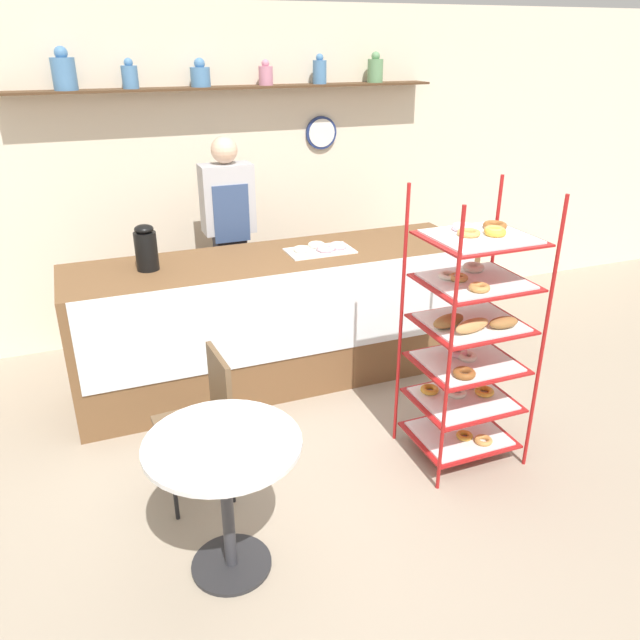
% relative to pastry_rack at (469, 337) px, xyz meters
% --- Properties ---
extents(ground_plane, '(14.00, 14.00, 0.00)m').
position_rel_pastry_rack_xyz_m(ground_plane, '(-0.76, 0.02, -0.81)').
color(ground_plane, gray).
extents(back_wall, '(10.00, 0.30, 2.70)m').
position_rel_pastry_rack_xyz_m(back_wall, '(-0.76, 2.51, 0.55)').
color(back_wall, beige).
rests_on(back_wall, ground_plane).
extents(display_counter, '(2.99, 0.77, 1.00)m').
position_rel_pastry_rack_xyz_m(display_counter, '(-0.76, 1.34, -0.31)').
color(display_counter, brown).
rests_on(display_counter, ground_plane).
extents(pastry_rack, '(0.64, 0.56, 1.69)m').
position_rel_pastry_rack_xyz_m(pastry_rack, '(0.00, 0.00, 0.00)').
color(pastry_rack, '#A51919').
rests_on(pastry_rack, ground_plane).
extents(person_worker, '(0.40, 0.23, 1.76)m').
position_rel_pastry_rack_xyz_m(person_worker, '(-0.94, 2.00, 0.15)').
color(person_worker, '#282833').
rests_on(person_worker, ground_plane).
extents(cafe_table, '(0.73, 0.73, 0.75)m').
position_rel_pastry_rack_xyz_m(cafe_table, '(-1.59, -0.40, -0.25)').
color(cafe_table, '#262628').
rests_on(cafe_table, ground_plane).
extents(cafe_chair, '(0.41, 0.41, 0.87)m').
position_rel_pastry_rack_xyz_m(cafe_chair, '(-1.55, 0.22, -0.28)').
color(cafe_chair, black).
rests_on(cafe_chair, ground_plane).
extents(coffee_carafe, '(0.15, 0.15, 0.31)m').
position_rel_pastry_rack_xyz_m(coffee_carafe, '(-1.65, 1.38, 0.33)').
color(coffee_carafe, black).
rests_on(coffee_carafe, display_counter).
extents(donut_tray_counter, '(0.49, 0.29, 0.05)m').
position_rel_pastry_rack_xyz_m(donut_tray_counter, '(-0.41, 1.32, 0.20)').
color(donut_tray_counter, white).
rests_on(donut_tray_counter, display_counter).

